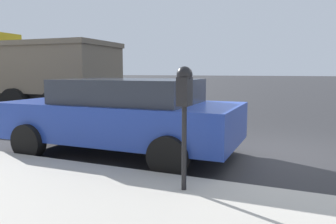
% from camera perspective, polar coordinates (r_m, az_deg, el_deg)
% --- Properties ---
extents(ground_plane, '(220.00, 220.00, 0.00)m').
position_cam_1_polar(ground_plane, '(6.57, 18.05, -7.15)').
color(ground_plane, '#2B2B2D').
extents(parking_meter, '(0.21, 0.19, 1.50)m').
position_cam_1_polar(parking_meter, '(3.89, 2.88, 2.72)').
color(parking_meter, black).
rests_on(parking_meter, sidewalk).
extents(car_blue, '(2.20, 4.42, 1.43)m').
position_cam_1_polar(car_blue, '(6.25, -7.79, -0.38)').
color(car_blue, navy).
rests_on(car_blue, ground_plane).
extents(dump_truck, '(2.99, 6.66, 3.03)m').
position_cam_1_polar(dump_truck, '(12.89, -23.75, 6.49)').
color(dump_truck, black).
rests_on(dump_truck, ground_plane).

